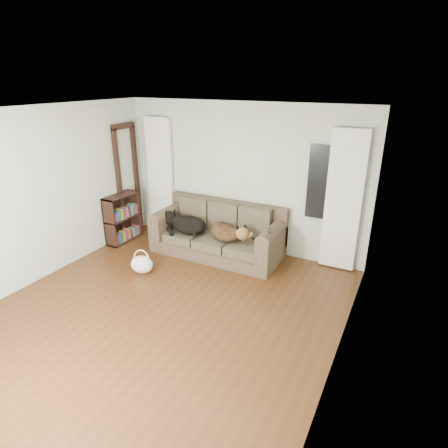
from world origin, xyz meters
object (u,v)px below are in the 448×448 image
at_px(dog_black_lab, 187,225).
at_px(dog_shepherd, 227,232).
at_px(sofa, 217,230).
at_px(tote_bag, 142,263).
at_px(bookshelf, 122,216).

xyz_separation_m(dog_black_lab, dog_shepherd, (0.80, 0.03, 0.01)).
relative_size(sofa, dog_shepherd, 3.55).
height_order(dog_black_lab, tote_bag, dog_black_lab).
distance_m(sofa, bookshelf, 1.91).
bearing_deg(bookshelf, dog_black_lab, 6.31).
height_order(sofa, tote_bag, sofa).
bearing_deg(tote_bag, sofa, 57.22).
distance_m(sofa, tote_bag, 1.42).
height_order(dog_shepherd, tote_bag, dog_shepherd).
height_order(tote_bag, bookshelf, bookshelf).
distance_m(dog_shepherd, bookshelf, 2.13).
relative_size(dog_black_lab, bookshelf, 0.78).
xyz_separation_m(sofa, dog_shepherd, (0.24, -0.07, 0.04)).
relative_size(sofa, bookshelf, 2.48).
xyz_separation_m(dog_black_lab, tote_bag, (-0.19, -1.07, -0.32)).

